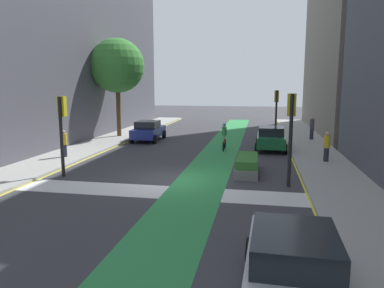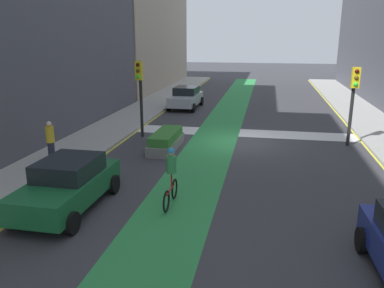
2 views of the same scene
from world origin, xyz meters
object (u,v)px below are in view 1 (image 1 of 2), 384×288
Objects in this scene: traffic_signal_near_right at (291,122)px; car_silver_right_near at (293,266)px; car_blue_left_far at (148,130)px; median_planter at (247,165)px; traffic_signal_near_left at (62,120)px; traffic_signal_far_right at (276,105)px; pedestrian_sidewalk_right_b at (327,146)px; cyclist_in_lane at (224,136)px; car_green_right_far at (271,138)px; pedestrian_sidewalk_left_a at (64,143)px; street_tree_near at (117,66)px; pedestrian_sidewalk_right_a at (312,128)px.

car_silver_right_near is at bearing -93.64° from traffic_signal_near_right.
car_blue_left_far is 1.31× the size of median_planter.
traffic_signal_far_right is at bearing 55.09° from traffic_signal_near_left.
traffic_signal_near_right is 9.14m from car_silver_right_near.
pedestrian_sidewalk_right_b is 5.18m from median_planter.
car_silver_right_near is at bearing -79.85° from cyclist_in_lane.
pedestrian_sidewalk_left_a is (-12.02, -5.52, 0.14)m from car_green_right_far.
traffic_signal_far_right is 0.92× the size of car_blue_left_far.
traffic_signal_near_right reaches higher than traffic_signal_far_right.
median_planter is at bearing -98.15° from traffic_signal_far_right.
street_tree_near is (-12.24, 21.47, 5.06)m from car_silver_right_near.
traffic_signal_far_right reaches higher than pedestrian_sidewalk_right_b.
median_planter is (8.06, -9.42, -0.40)m from car_blue_left_far.
pedestrian_sidewalk_left_a reaches higher than car_green_right_far.
car_silver_right_near reaches higher than median_planter.
pedestrian_sidewalk_right_a is 12.33m from median_planter.
pedestrian_sidewalk_left_a is at bearing 119.71° from traffic_signal_near_left.
pedestrian_sidewalk_right_b is at bearing -54.40° from car_green_right_far.
car_green_right_far is 3.20m from cyclist_in_lane.
traffic_signal_far_right is 0.49× the size of street_tree_near.
car_green_right_far is (0.02, 17.90, 0.00)m from car_silver_right_near.
traffic_signal_far_right is 13.35m from street_tree_near.
traffic_signal_near_right is 14.79m from traffic_signal_far_right.
car_blue_left_far is 2.37× the size of pedestrian_sidewalk_right_a.
traffic_signal_near_right is 9.03m from cyclist_in_lane.
traffic_signal_near_left is 13.93m from pedestrian_sidewalk_right_b.
pedestrian_sidewalk_right_a reaches higher than cyclist_in_lane.
car_green_right_far is (-0.52, -5.80, -1.95)m from traffic_signal_far_right.
traffic_signal_far_right reaches higher than car_silver_right_near.
street_tree_near reaches higher than traffic_signal_near_right.
traffic_signal_far_right is (-0.02, 14.79, -0.05)m from traffic_signal_near_right.
traffic_signal_near_left is at bearing -124.91° from traffic_signal_far_right.
traffic_signal_far_right is 10.29m from pedestrian_sidewalk_right_b.
traffic_signal_far_right is 2.36× the size of pedestrian_sidewalk_right_b.
cyclist_in_lane is at bearing -26.03° from street_tree_near.
traffic_signal_near_left is 11.76m from car_blue_left_far.
pedestrian_sidewalk_right_a is at bearing 33.15° from pedestrian_sidewalk_left_a.
traffic_signal_far_right is at bearing 81.85° from median_planter.
traffic_signal_near_left is 0.90× the size of car_silver_right_near.
pedestrian_sidewalk_left_a is at bearing 172.07° from median_planter.
pedestrian_sidewalk_left_a is (-12.55, -11.32, -1.81)m from traffic_signal_far_right.
car_blue_left_far is 2.57× the size of pedestrian_sidewalk_right_b.
cyclist_in_lane reaches higher than pedestrian_sidewalk_right_b.
street_tree_near is at bearing -170.12° from traffic_signal_far_right.
pedestrian_sidewalk_right_a reaches higher than pedestrian_sidewalk_left_a.
car_blue_left_far and car_green_right_far have the same top height.
pedestrian_sidewalk_right_a is at bearing 78.72° from traffic_signal_near_right.
car_blue_left_far is 0.54× the size of street_tree_near.
pedestrian_sidewalk_right_b is at bearing 5.58° from pedestrian_sidewalk_left_a.
car_silver_right_near is at bearing -65.29° from car_blue_left_far.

